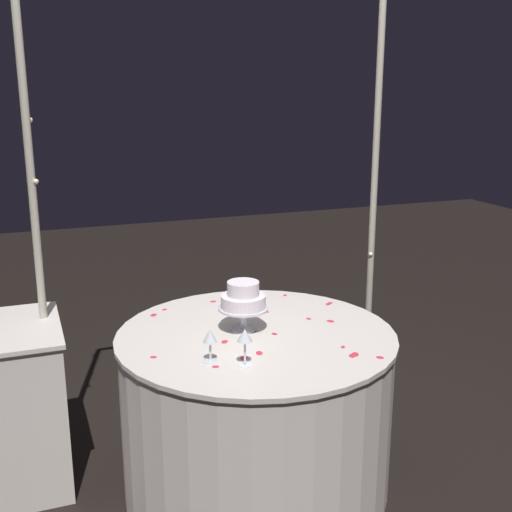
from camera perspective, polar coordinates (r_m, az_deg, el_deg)
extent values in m
plane|color=black|center=(3.18, 0.00, -19.44)|extent=(12.00, 12.00, 0.00)
cylinder|color=#B7B29E|center=(3.03, -18.89, 1.92)|extent=(0.04, 0.04, 2.32)
cylinder|color=#B7B29E|center=(3.51, 10.33, 4.20)|extent=(0.04, 0.04, 2.32)
sphere|color=#F9EAB2|center=(2.97, -18.91, 6.26)|extent=(0.02, 0.02, 0.02)
sphere|color=#F9EAB2|center=(3.76, 9.54, -9.20)|extent=(0.02, 0.02, 0.02)
sphere|color=#F9EAB2|center=(3.20, -18.25, -7.36)|extent=(0.02, 0.02, 0.02)
sphere|color=#F9EAB2|center=(3.76, 10.01, -8.58)|extent=(0.02, 0.02, 0.02)
sphere|color=#F9EAB2|center=(2.98, -19.29, 7.51)|extent=(0.02, 0.02, 0.02)
sphere|color=#F9EAB2|center=(3.50, 10.60, 8.26)|extent=(0.02, 0.02, 0.02)
sphere|color=#F9EAB2|center=(3.22, -18.12, -8.39)|extent=(0.02, 0.02, 0.02)
sphere|color=#F9EAB2|center=(3.55, 10.11, 0.15)|extent=(0.02, 0.02, 0.02)
sphere|color=#F9EAB2|center=(3.57, 10.03, -0.03)|extent=(0.02, 0.02, 0.02)
sphere|color=#F9EAB2|center=(2.98, -19.39, 11.29)|extent=(0.02, 0.02, 0.02)
cylinder|color=silver|center=(2.99, 0.00, -13.69)|extent=(1.20, 1.20, 0.73)
cylinder|color=silver|center=(2.83, 0.00, -7.04)|extent=(1.23, 1.23, 0.02)
cylinder|color=silver|center=(2.86, -1.12, -6.51)|extent=(0.11, 0.11, 0.01)
cylinder|color=silver|center=(2.85, -1.13, -5.59)|extent=(0.02, 0.02, 0.09)
cylinder|color=silver|center=(2.83, -1.13, -4.64)|extent=(0.22, 0.22, 0.01)
cylinder|color=white|center=(2.82, -1.14, -4.02)|extent=(0.20, 0.20, 0.05)
cylinder|color=white|center=(2.80, -1.14, -2.90)|extent=(0.14, 0.14, 0.06)
cylinder|color=silver|center=(3.08, -0.75, -4.96)|extent=(0.06, 0.06, 0.00)
cylinder|color=silver|center=(3.07, -0.75, -4.21)|extent=(0.01, 0.01, 0.08)
cone|color=silver|center=(3.05, -0.76, -2.93)|extent=(0.06, 0.06, 0.06)
cylinder|color=silver|center=(2.52, -0.98, -9.61)|extent=(0.06, 0.06, 0.00)
cylinder|color=silver|center=(2.50, -0.99, -8.57)|extent=(0.01, 0.01, 0.10)
cone|color=silver|center=(2.48, -1.00, -7.01)|extent=(0.06, 0.06, 0.05)
cylinder|color=silver|center=(2.56, -4.05, -9.29)|extent=(0.06, 0.06, 0.00)
cylinder|color=silver|center=(2.54, -4.07, -8.43)|extent=(0.01, 0.01, 0.08)
cone|color=silver|center=(2.52, -4.10, -7.00)|extent=(0.06, 0.06, 0.06)
ellipsoid|color=#E02D47|center=(2.62, -9.07, -8.82)|extent=(0.03, 0.03, 0.00)
ellipsoid|color=#E02D47|center=(2.82, 1.64, -6.89)|extent=(0.03, 0.03, 0.00)
ellipsoid|color=#E02D47|center=(3.32, 2.59, -3.48)|extent=(0.03, 0.03, 0.00)
ellipsoid|color=#E02D47|center=(2.63, 0.30, -8.58)|extent=(0.03, 0.04, 0.00)
ellipsoid|color=#E02D47|center=(2.74, -2.79, -7.58)|extent=(0.04, 0.04, 0.00)
ellipsoid|color=#E02D47|center=(3.21, 6.40, -4.25)|extent=(0.04, 0.04, 0.00)
ellipsoid|color=#E02D47|center=(2.65, 8.79, -8.59)|extent=(0.04, 0.05, 0.00)
ellipsoid|color=#E02D47|center=(2.64, 10.93, -8.80)|extent=(0.04, 0.04, 0.00)
ellipsoid|color=#E02D47|center=(2.99, 6.61, -5.74)|extent=(0.04, 0.04, 0.00)
ellipsoid|color=#E02D47|center=(3.00, 4.69, -5.55)|extent=(0.03, 0.03, 0.00)
ellipsoid|color=#E02D47|center=(2.63, 8.50, -8.72)|extent=(0.04, 0.04, 0.00)
ellipsoid|color=#E02D47|center=(2.59, -1.07, -8.99)|extent=(0.05, 0.05, 0.00)
ellipsoid|color=#E02D47|center=(3.08, -9.06, -5.18)|extent=(0.04, 0.05, 0.00)
ellipsoid|color=#E02D47|center=(3.14, -8.11, -4.71)|extent=(0.03, 0.02, 0.00)
ellipsoid|color=#E02D47|center=(3.23, 6.57, -4.14)|extent=(0.03, 0.02, 0.00)
ellipsoid|color=#E02D47|center=(2.51, -3.59, -9.74)|extent=(0.03, 0.03, 0.00)
ellipsoid|color=#E02D47|center=(3.13, -2.27, -4.67)|extent=(0.03, 0.03, 0.00)
ellipsoid|color=#E02D47|center=(2.71, 7.71, -7.98)|extent=(0.03, 0.03, 0.00)
ellipsoid|color=#E02D47|center=(3.08, 0.91, -4.98)|extent=(0.03, 0.03, 0.00)
ellipsoid|color=#E02D47|center=(3.23, -3.82, -4.03)|extent=(0.03, 0.02, 0.00)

